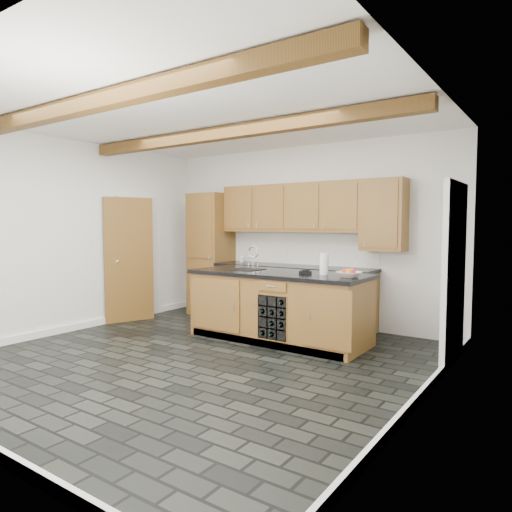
{
  "coord_description": "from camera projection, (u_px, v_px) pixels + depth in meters",
  "views": [
    {
      "loc": [
        3.52,
        -3.91,
        1.57
      ],
      "look_at": [
        0.27,
        0.8,
        1.17
      ],
      "focal_mm": 32.0,
      "sensor_mm": 36.0,
      "label": 1
    }
  ],
  "objects": [
    {
      "name": "faucet",
      "position": [
        247.0,
        267.0,
        6.48
      ],
      "size": [
        0.45,
        0.4,
        0.34
      ],
      "color": "black",
      "rests_on": "island"
    },
    {
      "name": "island",
      "position": [
        279.0,
        306.0,
        6.16
      ],
      "size": [
        2.48,
        0.96,
        0.93
      ],
      "color": "brown",
      "rests_on": "ground"
    },
    {
      "name": "mug",
      "position": [
        242.0,
        259.0,
        7.68
      ],
      "size": [
        0.12,
        0.12,
        0.1
      ],
      "primitive_type": "imported",
      "rotation": [
        0.0,
        0.0,
        -0.16
      ],
      "color": "white",
      "rests_on": "back_cabinetry"
    },
    {
      "name": "room_shell",
      "position": [
        220.0,
        228.0,
        5.69
      ],
      "size": [
        5.01,
        5.0,
        5.0
      ],
      "color": "white",
      "rests_on": "ground"
    },
    {
      "name": "fruit_cluster",
      "position": [
        349.0,
        271.0,
        5.49
      ],
      "size": [
        0.16,
        0.17,
        0.07
      ],
      "color": "red",
      "rests_on": "fruit_bowl"
    },
    {
      "name": "fruit_bowl",
      "position": [
        349.0,
        275.0,
        5.49
      ],
      "size": [
        0.3,
        0.3,
        0.07
      ],
      "primitive_type": "imported",
      "rotation": [
        0.0,
        0.0,
        -0.04
      ],
      "color": "beige",
      "rests_on": "island"
    },
    {
      "name": "paper_towel",
      "position": [
        324.0,
        264.0,
        5.81
      ],
      "size": [
        0.11,
        0.11,
        0.27
      ],
      "primitive_type": "cylinder",
      "color": "white",
      "rests_on": "island"
    },
    {
      "name": "back_cabinetry",
      "position": [
        274.0,
        261.0,
        7.29
      ],
      "size": [
        3.65,
        0.62,
        2.2
      ],
      "color": "brown",
      "rests_on": "ground"
    },
    {
      "name": "kitchen_scale",
      "position": [
        305.0,
        272.0,
        5.9
      ],
      "size": [
        0.19,
        0.15,
        0.05
      ],
      "rotation": [
        0.0,
        0.0,
        0.42
      ],
      "color": "black",
      "rests_on": "island"
    },
    {
      "name": "ground",
      "position": [
        198.0,
        359.0,
        5.32
      ],
      "size": [
        5.0,
        5.0,
        0.0
      ],
      "primitive_type": "plane",
      "color": "black",
      "rests_on": "ground"
    }
  ]
}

